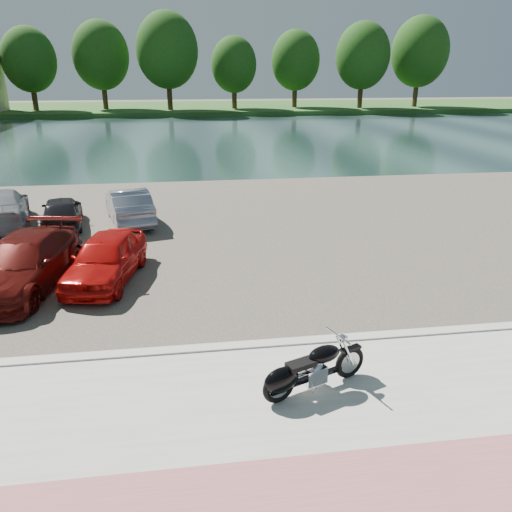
% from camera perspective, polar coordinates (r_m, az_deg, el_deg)
% --- Properties ---
extents(ground, '(200.00, 200.00, 0.00)m').
position_cam_1_polar(ground, '(9.77, 0.69, -16.64)').
color(ground, '#595447').
rests_on(ground, ground).
extents(promenade, '(60.00, 6.00, 0.10)m').
position_cam_1_polar(promenade, '(8.97, 1.71, -20.21)').
color(promenade, '#A8A69E').
rests_on(promenade, ground).
extents(pink_path, '(60.00, 2.00, 0.01)m').
position_cam_1_polar(pink_path, '(7.87, 3.74, -26.96)').
color(pink_path, '#99565B').
rests_on(pink_path, promenade).
extents(kerb, '(60.00, 0.30, 0.14)m').
position_cam_1_polar(kerb, '(11.37, -0.84, -10.30)').
color(kerb, '#A8A69E').
rests_on(kerb, ground).
extents(parking_lot, '(60.00, 18.00, 0.04)m').
position_cam_1_polar(parking_lot, '(19.62, -4.12, 3.10)').
color(parking_lot, '#3D3831').
rests_on(parking_lot, ground).
extents(river, '(120.00, 40.00, 0.00)m').
position_cam_1_polar(river, '(48.06, -6.65, 13.43)').
color(river, '#182B2A').
rests_on(river, ground).
extents(far_bank, '(120.00, 24.00, 0.60)m').
position_cam_1_polar(far_bank, '(79.89, -7.38, 16.43)').
color(far_bank, '#24491A').
rests_on(far_bank, ground).
extents(far_trees, '(70.25, 10.68, 12.52)m').
position_cam_1_polar(far_trees, '(73.70, -3.91, 21.81)').
color(far_trees, '#3A2815').
rests_on(far_trees, far_bank).
extents(motorcycle, '(2.23, 1.11, 1.05)m').
position_cam_1_polar(motorcycle, '(9.70, 5.76, -12.98)').
color(motorcycle, black).
rests_on(motorcycle, promenade).
extents(car_3, '(2.83, 5.29, 1.46)m').
position_cam_1_polar(car_3, '(15.51, -25.00, -0.76)').
color(car_3, '#4D0E0B').
rests_on(car_3, parking_lot).
extents(car_4, '(2.37, 4.29, 1.38)m').
position_cam_1_polar(car_4, '(15.19, -16.79, -0.24)').
color(car_4, '#B80E0C').
rests_on(car_4, parking_lot).
extents(car_7, '(3.38, 5.47, 1.48)m').
position_cam_1_polar(car_7, '(22.13, -27.21, 4.91)').
color(car_7, '#93929A').
rests_on(car_7, parking_lot).
extents(car_8, '(2.06, 3.85, 1.25)m').
position_cam_1_polar(car_8, '(21.02, -21.32, 4.74)').
color(car_8, black).
rests_on(car_8, parking_lot).
extents(car_9, '(2.46, 4.47, 1.40)m').
position_cam_1_polar(car_9, '(20.87, -14.34, 5.62)').
color(car_9, slate).
rests_on(car_9, parking_lot).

